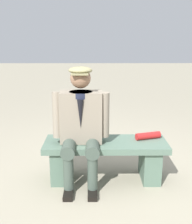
# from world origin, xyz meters

# --- Properties ---
(ground_plane) EXTENTS (30.00, 30.00, 0.00)m
(ground_plane) POSITION_xyz_m (0.00, 0.00, 0.00)
(ground_plane) COLOR gray
(bench) EXTENTS (1.40, 0.47, 0.47)m
(bench) POSITION_xyz_m (0.00, 0.00, 0.30)
(bench) COLOR #516A5A
(bench) RESTS_ON ground
(seated_man) EXTENTS (0.63, 0.61, 1.32)m
(seated_man) POSITION_xyz_m (0.28, 0.06, 0.73)
(seated_man) COLOR gray
(seated_man) RESTS_ON ground
(rolled_magazine) EXTENTS (0.31, 0.16, 0.08)m
(rolled_magazine) POSITION_xyz_m (-0.50, -0.08, 0.51)
(rolled_magazine) COLOR #B21E1E
(rolled_magazine) RESTS_ON bench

